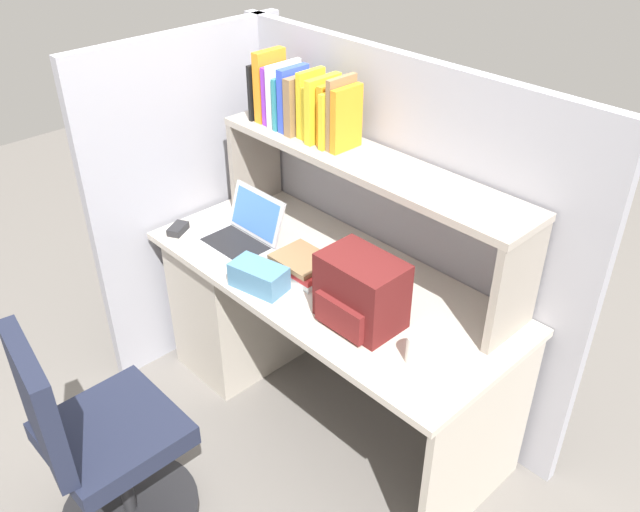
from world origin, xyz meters
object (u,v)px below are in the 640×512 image
paper_cup (417,349)px  laptop (244,233)px  backpack (360,292)px  tissue_box (259,277)px  office_chair (100,451)px  computer_mouse (178,229)px

paper_cup → laptop: bearing=177.2°
backpack → tissue_box: 0.44m
laptop → paper_cup: bearing=-2.8°
office_chair → tissue_box: bearing=-80.9°
backpack → office_chair: size_ratio=0.32×
computer_mouse → tissue_box: 0.58m
backpack → computer_mouse: bearing=-172.8°
tissue_box → office_chair: office_chair is taller
paper_cup → tissue_box: (-0.70, -0.11, -0.00)m
laptop → paper_cup: size_ratio=2.88×
backpack → office_chair: 1.08m
tissue_box → office_chair: size_ratio=0.24×
office_chair → laptop: bearing=-63.1°
laptop → tissue_box: size_ratio=1.42×
backpack → laptop: bearing=177.6°
tissue_box → computer_mouse: bearing=167.5°
tissue_box → office_chair: 0.85m
backpack → office_chair: bearing=-114.7°
laptop → tissue_box: laptop is taller
office_chair → paper_cup: bearing=-120.1°
laptop → tissue_box: bearing=-28.4°
computer_mouse → paper_cup: (1.27, 0.11, 0.04)m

